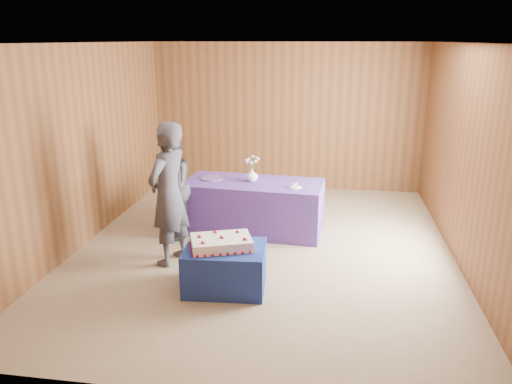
% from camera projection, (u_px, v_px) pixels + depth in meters
% --- Properties ---
extents(ground, '(6.00, 6.00, 0.00)m').
position_uv_depth(ground, '(264.00, 248.00, 6.83)').
color(ground, gray).
rests_on(ground, ground).
extents(room_shell, '(5.04, 6.04, 2.72)m').
position_uv_depth(room_shell, '(265.00, 117.00, 6.30)').
color(room_shell, brown).
rests_on(room_shell, ground).
extents(cake_table, '(0.95, 0.76, 0.50)m').
position_uv_depth(cake_table, '(225.00, 268.00, 5.68)').
color(cake_table, navy).
rests_on(cake_table, ground).
extents(serving_table, '(2.06, 1.04, 0.75)m').
position_uv_depth(serving_table, '(254.00, 206.00, 7.37)').
color(serving_table, '#563696').
rests_on(serving_table, ground).
extents(sheet_cake, '(0.81, 0.67, 0.16)m').
position_uv_depth(sheet_cake, '(221.00, 243.00, 5.58)').
color(sheet_cake, white).
rests_on(sheet_cake, cake_table).
extents(vase, '(0.23, 0.23, 0.18)m').
position_uv_depth(vase, '(252.00, 175.00, 7.27)').
color(vase, white).
rests_on(vase, serving_table).
extents(flower_spray, '(0.22, 0.22, 0.17)m').
position_uv_depth(flower_spray, '(252.00, 160.00, 7.20)').
color(flower_spray, '#316B2A').
rests_on(flower_spray, vase).
extents(platter, '(0.38, 0.38, 0.02)m').
position_uv_depth(platter, '(212.00, 178.00, 7.42)').
color(platter, '#6B4C99').
rests_on(platter, serving_table).
extents(plate, '(0.22, 0.22, 0.01)m').
position_uv_depth(plate, '(295.00, 187.00, 6.98)').
color(plate, silver).
rests_on(plate, serving_table).
extents(cake_slice, '(0.07, 0.06, 0.08)m').
position_uv_depth(cake_slice, '(295.00, 185.00, 6.97)').
color(cake_slice, white).
rests_on(cake_slice, plate).
extents(knife, '(0.25, 0.10, 0.00)m').
position_uv_depth(knife, '(299.00, 190.00, 6.85)').
color(knife, '#B9B9BE').
rests_on(knife, serving_table).
extents(guest_left, '(0.62, 0.76, 1.81)m').
position_uv_depth(guest_left, '(169.00, 194.00, 6.16)').
color(guest_left, '#3D3C47').
rests_on(guest_left, ground).
extents(guest_right, '(0.70, 0.83, 1.51)m').
position_uv_depth(guest_right, '(171.00, 187.00, 6.98)').
color(guest_right, '#373641').
rests_on(guest_right, ground).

